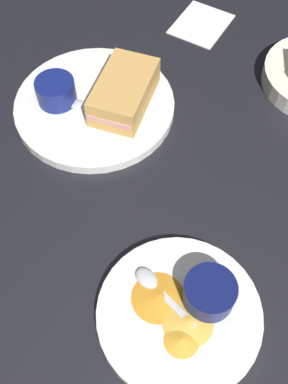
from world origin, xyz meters
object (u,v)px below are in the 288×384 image
object	(u,v)px
sandwich_half_near	(124,92)
spoon_by_dark_ramekin	(88,106)
plate_sandwich_main	(95,106)
ramekin_light_gravy	(209,292)
ramekin_dark_sauce	(57,89)
spoon_by_gravy_ramekin	(154,286)
plate_chips_companion	(179,314)

from	to	relation	value
sandwich_half_near	spoon_by_dark_ramekin	size ratio (longest dim) A/B	1.39
plate_sandwich_main	ramekin_light_gravy	distance (cm)	36.05
ramekin_dark_sauce	spoon_by_gravy_ramekin	distance (cm)	35.19
plate_chips_companion	spoon_by_gravy_ramekin	distance (cm)	4.62
ramekin_dark_sauce	plate_sandwich_main	bearing A→B (deg)	103.10
plate_sandwich_main	ramekin_dark_sauce	xyz separation A→B (cm)	(1.31, -5.63, 2.89)
sandwich_half_near	ramekin_light_gravy	world-z (taller)	sandwich_half_near
ramekin_dark_sauce	spoon_by_gravy_ramekin	world-z (taller)	ramekin_dark_sauce
ramekin_light_gravy	plate_sandwich_main	bearing A→B (deg)	-131.07
plate_sandwich_main	spoon_by_dark_ramekin	distance (cm)	1.80
plate_sandwich_main	sandwich_half_near	size ratio (longest dim) A/B	1.87
plate_chips_companion	ramekin_light_gravy	world-z (taller)	ramekin_light_gravy
plate_chips_companion	ramekin_light_gravy	xyz separation A→B (cm)	(-3.03, 2.52, 2.76)
plate_chips_companion	ramekin_dark_sauce	bearing A→B (deg)	-129.98
plate_chips_companion	plate_sandwich_main	bearing A→B (deg)	-137.31
sandwich_half_near	ramekin_light_gravy	xyz separation A→B (cm)	(25.45, 22.57, -0.44)
spoon_by_dark_ramekin	plate_sandwich_main	bearing A→B (deg)	160.05
spoon_by_gravy_ramekin	plate_chips_companion	bearing A→B (deg)	66.17
spoon_by_dark_ramekin	ramekin_light_gravy	bearing A→B (deg)	51.01
sandwich_half_near	ramekin_dark_sauce	world-z (taller)	sandwich_half_near
plate_sandwich_main	sandwich_half_near	world-z (taller)	sandwich_half_near
ramekin_dark_sauce	plate_chips_companion	size ratio (longest dim) A/B	0.31
plate_chips_companion	spoon_by_gravy_ramekin	bearing A→B (deg)	-113.83
spoon_by_dark_ramekin	plate_chips_companion	bearing A→B (deg)	44.66
plate_sandwich_main	ramekin_light_gravy	xyz separation A→B (cm)	(23.61, 27.10, 2.76)
plate_sandwich_main	spoon_by_gravy_ramekin	distance (cm)	32.21
plate_sandwich_main	spoon_by_dark_ramekin	world-z (taller)	spoon_by_dark_ramekin
plate_chips_companion	sandwich_half_near	bearing A→B (deg)	-144.85
plate_chips_companion	spoon_by_gravy_ramekin	size ratio (longest dim) A/B	2.10
ramekin_light_gravy	ramekin_dark_sauce	bearing A→B (deg)	-124.27
spoon_by_dark_ramekin	ramekin_dark_sauce	bearing A→B (deg)	-89.83
ramekin_dark_sauce	spoon_by_dark_ramekin	size ratio (longest dim) A/B	0.63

